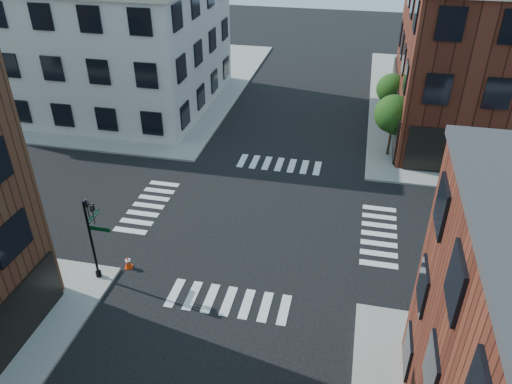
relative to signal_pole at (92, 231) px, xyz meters
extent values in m
plane|color=black|center=(6.72, 6.68, -2.86)|extent=(120.00, 120.00, 0.00)
cube|color=gray|center=(-14.28, 27.68, -2.78)|extent=(30.00, 30.00, 0.15)
cube|color=beige|center=(-12.28, 22.68, 2.64)|extent=(22.00, 16.00, 11.00)
cylinder|color=black|center=(14.22, 16.68, -1.97)|extent=(0.18, 0.18, 1.47)
cylinder|color=black|center=(14.22, 16.68, -1.24)|extent=(0.12, 0.12, 1.47)
sphere|color=black|center=(14.22, 16.68, 0.44)|extent=(2.69, 2.69, 2.69)
sphere|color=black|center=(14.47, 16.58, -0.10)|extent=(1.85, 1.85, 1.85)
cylinder|color=black|center=(14.22, 22.68, -2.04)|extent=(0.18, 0.18, 1.33)
cylinder|color=black|center=(14.22, 22.68, -1.38)|extent=(0.12, 0.12, 1.33)
sphere|color=black|center=(14.22, 22.68, 0.14)|extent=(2.43, 2.43, 2.43)
sphere|color=black|center=(14.47, 22.58, -0.35)|extent=(1.67, 1.67, 1.67)
cylinder|color=black|center=(-0.08, -0.12, -0.56)|extent=(0.12, 0.12, 4.60)
cylinder|color=black|center=(-0.08, -0.12, -2.56)|extent=(0.28, 0.28, 0.30)
cube|color=#053819|center=(0.47, -0.12, 0.29)|extent=(1.10, 0.03, 0.22)
cube|color=#053819|center=(-0.08, 0.43, 0.54)|extent=(0.03, 1.10, 0.22)
imported|color=black|center=(0.27, -0.02, 1.04)|extent=(0.22, 0.18, 1.10)
imported|color=black|center=(-0.18, 0.23, 1.04)|extent=(0.18, 0.22, 1.10)
cube|color=silver|center=(17.87, 4.78, -1.48)|extent=(1.86, 2.20, 1.77)
cube|color=black|center=(17.03, 4.74, -1.17)|extent=(0.16, 1.69, 0.80)
cube|color=black|center=(20.17, 4.88, -2.41)|extent=(7.13, 1.19, 0.22)
cylinder|color=black|center=(17.91, 3.85, -2.41)|extent=(0.90, 0.35, 0.89)
cylinder|color=black|center=(17.83, 5.71, -2.41)|extent=(0.90, 0.35, 0.89)
cube|color=red|center=(1.02, 0.98, -2.84)|extent=(0.48, 0.48, 0.04)
cone|color=red|center=(1.02, 0.98, -2.50)|extent=(0.45, 0.45, 0.71)
cylinder|color=white|center=(1.02, 0.98, -2.40)|extent=(0.27, 0.27, 0.08)
camera|label=1|loc=(11.74, -17.16, 14.09)|focal=35.00mm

